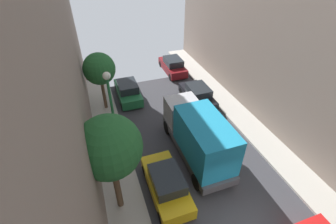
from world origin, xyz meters
TOP-DOWN VIEW (x-y plane):
  - sidewalk_right at (5.00, 0.00)m, footprint 2.00×44.00m
  - parked_car_left_2 at (-2.70, 3.32)m, footprint 1.78×4.20m
  - parked_car_left_3 at (-2.70, 13.50)m, footprint 1.78×4.20m
  - parked_car_right_2 at (2.70, 10.91)m, footprint 1.78×4.20m
  - parked_car_right_3 at (2.70, 16.92)m, footprint 1.78×4.20m
  - delivery_truck at (0.00, 5.25)m, footprint 2.26×6.60m
  - street_tree_0 at (-4.75, 12.50)m, footprint 2.39×2.39m
  - street_tree_2 at (-5.23, 3.32)m, footprint 2.86×2.86m
  - potted_plant_3 at (-5.69, 18.32)m, footprint 0.38×0.38m
  - lamp_post at (-4.60, 7.58)m, footprint 0.44×0.44m

SIDE VIEW (x-z plane):
  - sidewalk_right at x=5.00m, z-range 0.00..0.15m
  - potted_plant_3 at x=-5.69m, z-range 0.17..0.89m
  - parked_car_left_2 at x=-2.70m, z-range -0.06..1.50m
  - parked_car_left_3 at x=-2.70m, z-range -0.06..1.50m
  - parked_car_right_2 at x=2.70m, z-range -0.06..1.50m
  - parked_car_right_3 at x=2.70m, z-range -0.06..1.50m
  - delivery_truck at x=0.00m, z-range 0.10..3.48m
  - street_tree_0 at x=-4.75m, z-range 1.26..5.91m
  - lamp_post at x=-4.60m, z-range 1.02..6.53m
  - street_tree_2 at x=-5.23m, z-range 1.48..7.07m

